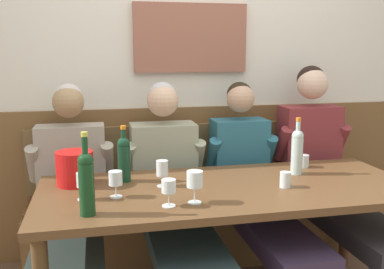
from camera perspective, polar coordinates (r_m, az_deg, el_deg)
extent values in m
cube|color=silver|center=(3.21, 0.00, 9.77)|extent=(6.80, 0.08, 2.80)
cube|color=#965A49|center=(3.15, -0.16, 12.36)|extent=(0.80, 0.04, 0.47)
cube|color=brown|center=(3.29, 0.21, -5.60)|extent=(6.80, 0.03, 1.06)
cube|color=brown|center=(3.19, 1.11, -12.04)|extent=(2.34, 0.42, 0.44)
cube|color=brown|center=(3.10, 1.12, -7.87)|extent=(2.29, 0.39, 0.05)
cube|color=brown|center=(3.21, 0.35, -2.58)|extent=(2.34, 0.04, 0.45)
cube|color=brown|center=(2.42, 4.80, -7.12)|extent=(2.04, 0.85, 0.04)
cylinder|color=brown|center=(2.80, -17.11, -13.10)|extent=(0.07, 0.07, 0.69)
cylinder|color=brown|center=(3.23, 19.28, -9.93)|extent=(0.07, 0.07, 0.69)
cube|color=#29332F|center=(2.50, -15.57, -13.79)|extent=(0.36, 1.09, 0.11)
cube|color=#A09589|center=(2.95, -15.29, -3.65)|extent=(0.43, 0.19, 0.50)
sphere|color=#A47E58|center=(2.87, -15.70, 4.04)|extent=(0.20, 0.20, 0.20)
sphere|color=beige|center=(2.89, -15.69, 4.58)|extent=(0.18, 0.18, 0.18)
cylinder|color=#A09589|center=(2.93, -19.76, -3.61)|extent=(0.08, 0.20, 0.27)
cylinder|color=#A09589|center=(2.91, -10.89, -3.29)|extent=(0.08, 0.20, 0.27)
cube|color=#243539|center=(2.52, -1.54, -13.10)|extent=(0.36, 1.08, 0.11)
cube|color=#9A9D86|center=(2.98, -3.72, -3.26)|extent=(0.43, 0.24, 0.49)
sphere|color=#DEAF91|center=(2.90, -3.78, 4.37)|extent=(0.21, 0.21, 0.21)
sphere|color=silver|center=(2.92, -3.86, 4.93)|extent=(0.19, 0.19, 0.19)
cylinder|color=#9A9D86|center=(2.90, -8.02, -3.37)|extent=(0.08, 0.20, 0.27)
cylinder|color=#9A9D86|center=(2.97, 0.76, -2.94)|extent=(0.08, 0.20, 0.27)
cube|color=#352841|center=(2.67, 10.01, -11.90)|extent=(0.32, 1.09, 0.11)
cube|color=#296178|center=(3.10, 6.08, -2.64)|extent=(0.38, 0.22, 0.50)
sphere|color=tan|center=(3.02, 6.29, 4.64)|extent=(0.19, 0.19, 0.19)
sphere|color=black|center=(3.04, 6.15, 5.13)|extent=(0.18, 0.18, 0.18)
cylinder|color=#296178|center=(3.00, 2.72, -2.68)|extent=(0.08, 0.20, 0.27)
cylinder|color=#296178|center=(3.12, 9.83, -2.28)|extent=(0.08, 0.20, 0.27)
cube|color=#2D2A2F|center=(2.90, 19.84, -10.50)|extent=(0.35, 1.09, 0.11)
cube|color=maroon|center=(3.29, 14.83, -1.45)|extent=(0.42, 0.21, 0.58)
sphere|color=beige|center=(3.22, 15.30, 6.32)|extent=(0.22, 0.22, 0.22)
sphere|color=black|center=(3.24, 15.12, 6.84)|extent=(0.20, 0.20, 0.20)
cylinder|color=maroon|center=(3.15, 11.65, -1.16)|extent=(0.08, 0.20, 0.27)
cylinder|color=maroon|center=(3.36, 18.55, -0.79)|extent=(0.08, 0.20, 0.27)
cylinder|color=red|center=(2.50, -14.89, -4.21)|extent=(0.20, 0.20, 0.19)
cylinder|color=#B0C4C0|center=(2.69, 13.38, -2.72)|extent=(0.07, 0.07, 0.22)
sphere|color=#B0C4C0|center=(2.66, 13.50, -0.17)|extent=(0.07, 0.07, 0.07)
cylinder|color=#B0C4C0|center=(2.65, 13.54, 0.86)|extent=(0.03, 0.03, 0.08)
cylinder|color=orange|center=(2.64, 13.59, 1.92)|extent=(0.03, 0.03, 0.02)
cylinder|color=#123622|center=(2.50, -8.75, -3.74)|extent=(0.07, 0.07, 0.21)
sphere|color=#123622|center=(2.47, -8.82, -1.16)|extent=(0.07, 0.07, 0.07)
cylinder|color=#123622|center=(2.46, -8.85, -0.14)|extent=(0.03, 0.03, 0.07)
cylinder|color=orange|center=(2.46, -8.89, 0.91)|extent=(0.03, 0.03, 0.02)
cylinder|color=#13391B|center=(2.02, -13.43, -6.91)|extent=(0.07, 0.07, 0.24)
sphere|color=#13391B|center=(1.99, -13.59, -3.29)|extent=(0.07, 0.07, 0.07)
cylinder|color=#13391B|center=(1.97, -13.67, -1.66)|extent=(0.03, 0.03, 0.10)
cylinder|color=gold|center=(1.96, -13.74, 0.03)|extent=(0.03, 0.03, 0.02)
cylinder|color=silver|center=(2.16, 0.36, -8.76)|extent=(0.07, 0.07, 0.00)
cylinder|color=silver|center=(2.14, 0.36, -7.75)|extent=(0.01, 0.01, 0.08)
cylinder|color=silver|center=(2.12, 0.36, -5.77)|extent=(0.08, 0.08, 0.08)
cylinder|color=silver|center=(2.27, -13.82, -8.11)|extent=(0.06, 0.06, 0.00)
cylinder|color=silver|center=(2.26, -13.86, -7.32)|extent=(0.01, 0.01, 0.06)
cylinder|color=silver|center=(2.24, -13.94, -5.69)|extent=(0.06, 0.06, 0.07)
cylinder|color=silver|center=(2.12, -3.01, -9.18)|extent=(0.07, 0.07, 0.00)
cylinder|color=silver|center=(2.10, -3.02, -8.31)|extent=(0.01, 0.01, 0.06)
cylinder|color=silver|center=(2.08, -3.03, -6.66)|extent=(0.07, 0.07, 0.06)
cylinder|color=beige|center=(2.09, -3.03, -7.26)|extent=(0.06, 0.06, 0.02)
cylinder|color=silver|center=(2.27, -9.77, -7.91)|extent=(0.06, 0.06, 0.00)
cylinder|color=silver|center=(2.26, -9.80, -7.15)|extent=(0.01, 0.01, 0.06)
cylinder|color=silver|center=(2.24, -9.85, -5.57)|extent=(0.07, 0.07, 0.07)
cylinder|color=beige|center=(2.25, -9.83, -6.07)|extent=(0.06, 0.06, 0.03)
cylinder|color=silver|center=(2.41, -3.84, -6.64)|extent=(0.06, 0.06, 0.00)
cylinder|color=silver|center=(2.40, -3.85, -5.96)|extent=(0.01, 0.01, 0.06)
cylinder|color=silver|center=(2.38, -3.87, -4.35)|extent=(0.07, 0.07, 0.08)
cylinder|color=beige|center=(2.39, -3.87, -4.89)|extent=(0.06, 0.06, 0.04)
cylinder|color=silver|center=(2.43, 11.96, -5.71)|extent=(0.06, 0.06, 0.08)
cylinder|color=silver|center=(2.87, 14.20, -3.34)|extent=(0.07, 0.07, 0.08)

